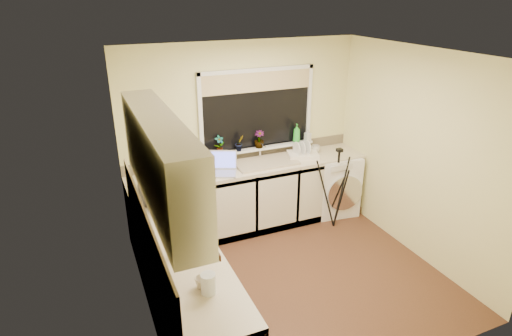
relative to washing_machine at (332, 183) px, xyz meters
The scene contains 33 objects.
floor 1.76m from the washing_machine, 137.12° to the right, with size 3.20×3.20×0.00m, color brown.
ceiling 2.64m from the washing_machine, 137.12° to the right, with size 3.20×3.20×0.00m, color white.
wall_back 1.52m from the washing_machine, 164.86° to the left, with size 3.20×3.20×0.00m, color beige.
wall_front 3.04m from the washing_machine, 115.17° to the right, with size 3.20×3.20×0.00m, color beige.
wall_left 3.18m from the washing_machine, 157.83° to the right, with size 3.00×3.00×0.00m, color beige.
wall_right 1.45m from the washing_machine, 73.27° to the right, with size 3.00×3.00×0.00m, color beige.
base_cabinet_back 1.58m from the washing_machine, behind, with size 2.55×0.60×0.86m, color silver.
base_cabinet_left 2.94m from the washing_machine, 150.19° to the right, with size 0.54×2.40×0.86m, color silver.
worktop_back 1.33m from the washing_machine, behind, with size 3.20×0.60×0.04m, color beige.
worktop_left 2.97m from the washing_machine, 150.19° to the right, with size 0.60×2.40×0.04m, color beige.
upper_cabinet 3.42m from the washing_machine, 149.08° to the right, with size 0.28×1.90×0.70m, color silver.
splashback_left 3.27m from the washing_machine, 152.76° to the right, with size 0.02×2.40×0.45m, color beige.
splashback_back 1.40m from the washing_machine, 165.37° to the left, with size 3.20×0.02×0.14m, color beige.
window_glass 1.56m from the washing_machine, 162.89° to the left, with size 1.50×0.02×1.00m, color black.
window_blind 1.84m from the washing_machine, 164.15° to the left, with size 1.50×0.02×0.25m, color tan.
windowsill 1.24m from the washing_machine, 165.67° to the left, with size 1.60×0.14×0.03m, color white.
sink 1.15m from the washing_machine, behind, with size 0.82×0.46×0.03m, color tan.
faucet 1.22m from the washing_machine, 168.26° to the left, with size 0.03×0.03×0.24m, color silver.
washing_machine is the anchor object (origin of this frame).
laptop 1.75m from the washing_machine, behind, with size 0.45×0.45×0.25m.
kettle 2.65m from the washing_machine, 163.84° to the right, with size 0.18×0.18×0.23m, color white.
dish_rack 0.69m from the washing_machine, behind, with size 0.40×0.30×0.06m, color white.
tripod 0.48m from the washing_machine, 117.44° to the right, with size 0.56×0.56×1.13m, color black, non-canonical shape.
glass_jug 3.36m from the washing_machine, 139.41° to the right, with size 0.11×0.11×0.17m, color white.
steel_jar 3.09m from the washing_machine, 148.51° to the right, with size 0.09×0.09×0.12m, color white.
microwave 2.64m from the washing_machine, behind, with size 0.47×0.32×0.26m, color silver.
plant_a 1.78m from the washing_machine, behind, with size 0.13×0.09×0.24m, color #999999.
plant_b 1.54m from the washing_machine, 169.94° to the left, with size 0.12×0.09×0.21m, color #999999.
plant_c 1.30m from the washing_machine, 166.75° to the left, with size 0.13×0.13×0.23m, color #999999.
soap_bottle_green 0.92m from the washing_machine, 152.16° to the left, with size 0.10×0.10×0.26m, color green.
soap_bottle_clear 0.80m from the washing_machine, 142.52° to the left, with size 0.08×0.08×0.17m, color #999999.
cup_back 0.58m from the washing_machine, 151.19° to the left, with size 0.13×0.13×0.10m, color beige.
cup_left 3.32m from the washing_machine, 140.94° to the right, with size 0.10×0.10×0.09m, color beige.
Camera 1 is at (-1.95, -3.49, 2.99)m, focal length 29.60 mm.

